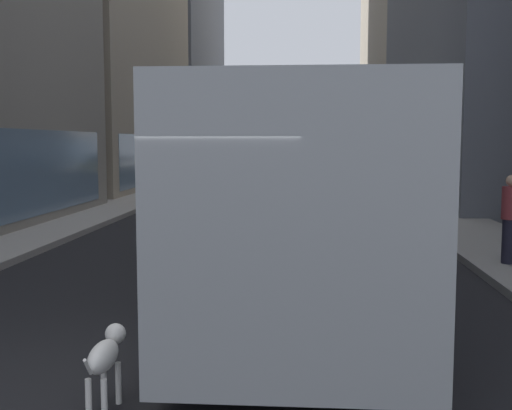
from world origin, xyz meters
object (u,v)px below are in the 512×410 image
transit_bus (299,182)px  box_truck (340,161)px  car_grey_wagon (330,171)px  car_yellow_taxi (302,165)px  pedestrian_in_coat (510,219)px  dalmatian_dog (106,356)px  car_silver_sedan (225,194)px

transit_bus → box_truck: 15.50m
box_truck → car_grey_wagon: bearing=90.0°
car_yellow_taxi → pedestrian_in_coat: pedestrian_in_coat is taller
car_grey_wagon → dalmatian_dog: size_ratio=4.83×
car_grey_wagon → dalmatian_dog: 30.56m
transit_bus → box_truck: same height
car_yellow_taxi → dalmatian_dog: 39.82m
transit_bus → dalmatian_dog: (-1.72, -5.26, -1.26)m
car_yellow_taxi → dalmatian_dog: car_yellow_taxi is taller
transit_bus → dalmatian_dog: 5.68m
car_yellow_taxi → car_silver_sedan: bearing=-95.4°
transit_bus → pedestrian_in_coat: bearing=19.4°
car_yellow_taxi → car_silver_sedan: 25.61m
transit_bus → pedestrian_in_coat: (3.99, 1.41, -0.77)m
transit_bus → car_grey_wagon: (1.60, 25.12, -0.95)m
car_silver_sedan → pedestrian_in_coat: size_ratio=2.51×
dalmatian_dog → pedestrian_in_coat: 8.79m
car_yellow_taxi → pedestrian_in_coat: (3.99, -33.11, 0.19)m
car_yellow_taxi → car_grey_wagon: 9.53m
transit_bus → car_grey_wagon: bearing=86.4°
car_silver_sedan → dalmatian_dog: bearing=-87.3°
car_grey_wagon → dalmatian_dog: car_grey_wagon is taller
pedestrian_in_coat → car_yellow_taxi: bearing=96.9°
transit_bus → box_truck: (1.60, 15.42, -0.11)m
car_silver_sedan → dalmatian_dog: (0.68, -14.28, -0.31)m
transit_bus → car_yellow_taxi: 34.53m
car_silver_sedan → pedestrian_in_coat: 9.94m
box_truck → dalmatian_dog: size_ratio=7.79×
car_grey_wagon → pedestrian_in_coat: bearing=-84.2°
pedestrian_in_coat → dalmatian_dog: bearing=-130.6°
car_grey_wagon → car_yellow_taxi: bearing=99.7°
transit_bus → box_truck: bearing=84.1°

